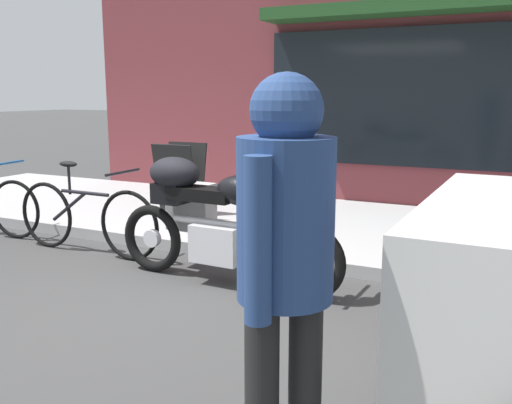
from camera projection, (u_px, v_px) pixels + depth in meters
ground_plane at (145, 308)px, 4.28m from camera, size 80.00×80.00×0.00m
touring_motorcycle at (213, 214)px, 4.81m from camera, size 2.16×0.72×1.39m
parked_bicycle at (86, 217)px, 5.69m from camera, size 1.80×0.48×0.94m
pedestrian_walking at (285, 239)px, 2.18m from camera, size 0.39×0.56×1.69m
sandwich_board_sign at (180, 179)px, 6.92m from camera, size 0.55×0.41×0.89m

